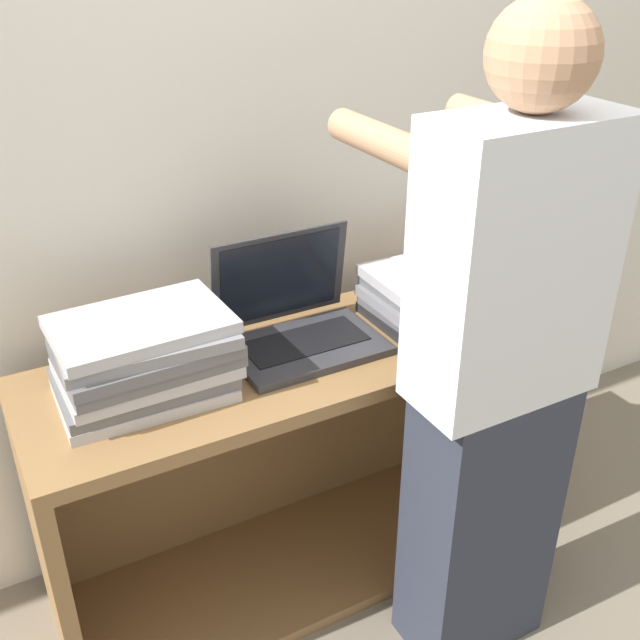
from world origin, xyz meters
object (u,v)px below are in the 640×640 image
Objects in this scene: person at (496,379)px; laptop_stack_left at (145,358)px; laptop_open at (297,323)px; laptop_stack_right at (440,291)px.

laptop_stack_left is at bearing 148.77° from person.
laptop_stack_right is (0.41, -0.05, 0.01)m from laptop_open.
laptop_open is 0.52m from person.
person reaches higher than laptop_stack_right.
laptop_stack_left is 0.81m from laptop_stack_right.
person is (0.66, -0.40, -0.03)m from laptop_stack_left.
laptop_open reaches higher than laptop_stack_right.
person is at bearing -31.23° from laptop_stack_left.
laptop_open is 0.24× the size of person.
laptop_open is at bearing 119.92° from person.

